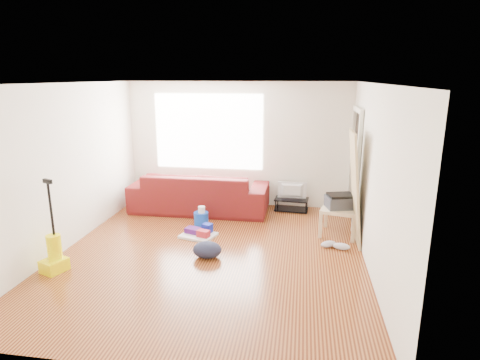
% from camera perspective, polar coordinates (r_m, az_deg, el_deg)
% --- Properties ---
extents(room, '(4.51, 5.01, 2.51)m').
position_cam_1_polar(room, '(5.86, -3.30, 1.32)').
color(room, '#4B1A0C').
rests_on(room, ground).
extents(sofa, '(2.67, 1.04, 0.78)m').
position_cam_1_polar(sofa, '(8.06, -5.66, -4.29)').
color(sofa, '#56160F').
rests_on(sofa, ground).
extents(tv_stand, '(0.68, 0.42, 0.24)m').
position_cam_1_polar(tv_stand, '(8.03, 7.33, -3.42)').
color(tv_stand, black).
rests_on(tv_stand, ground).
extents(tv, '(0.56, 0.07, 0.32)m').
position_cam_1_polar(tv, '(7.95, 7.39, -1.53)').
color(tv, black).
rests_on(tv, tv_stand).
extents(side_table, '(0.69, 0.69, 0.47)m').
position_cam_1_polar(side_table, '(6.90, 13.99, -4.44)').
color(side_table, '#C2AB8D').
rests_on(side_table, ground).
extents(printer, '(0.52, 0.45, 0.24)m').
position_cam_1_polar(printer, '(6.84, 14.09, -2.93)').
color(printer, '#2D2E34').
rests_on(printer, side_table).
extents(bucket, '(0.32, 0.32, 0.26)m').
position_cam_1_polar(bucket, '(7.23, -5.52, -6.53)').
color(bucket, blue).
rests_on(bucket, ground).
extents(toilet_paper, '(0.12, 0.12, 0.11)m').
position_cam_1_polar(toilet_paper, '(7.15, -5.46, -5.18)').
color(toilet_paper, white).
rests_on(toilet_paper, bucket).
extents(cleaning_tray, '(0.64, 0.57, 0.19)m').
position_cam_1_polar(cleaning_tray, '(6.77, -5.79, -7.51)').
color(cleaning_tray, silver).
rests_on(cleaning_tray, ground).
extents(backpack, '(0.43, 0.34, 0.24)m').
position_cam_1_polar(backpack, '(6.05, -4.67, -10.87)').
color(backpack, black).
rests_on(backpack, ground).
extents(sneakers, '(0.47, 0.24, 0.11)m').
position_cam_1_polar(sneakers, '(6.46, 13.34, -9.02)').
color(sneakers, '#B9B6C6').
rests_on(sneakers, ground).
extents(vacuum, '(0.36, 0.38, 1.28)m').
position_cam_1_polar(vacuum, '(6.11, -24.93, -9.57)').
color(vacuum, '#FBEE00').
rests_on(vacuum, ground).
extents(door_panel, '(0.22, 0.72, 1.79)m').
position_cam_1_polar(door_panel, '(6.80, 15.51, -8.44)').
color(door_panel, tan).
rests_on(door_panel, ground).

